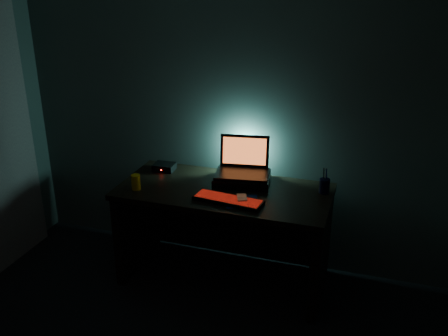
# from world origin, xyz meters

# --- Properties ---
(room) EXTENTS (3.50, 4.00, 2.50)m
(room) POSITION_xyz_m (0.00, 0.00, 1.25)
(room) COLOR black
(room) RESTS_ON ground
(desk) EXTENTS (1.50, 0.70, 0.75)m
(desk) POSITION_xyz_m (0.00, 1.67, 0.49)
(desk) COLOR black
(desk) RESTS_ON ground
(riser) EXTENTS (0.44, 0.36, 0.06)m
(riser) POSITION_xyz_m (0.09, 1.77, 0.78)
(riser) COLOR black
(riser) RESTS_ON desk
(laptop) EXTENTS (0.42, 0.34, 0.26)m
(laptop) POSITION_xyz_m (0.08, 1.82, 0.87)
(laptop) COLOR black
(laptop) RESTS_ON riser
(keyboard) EXTENTS (0.48, 0.20, 0.03)m
(keyboard) POSITION_xyz_m (0.09, 1.43, 0.76)
(keyboard) COLOR black
(keyboard) RESTS_ON desk
(mousepad) EXTENTS (0.28, 0.26, 0.00)m
(mousepad) POSITION_xyz_m (0.18, 1.46, 0.75)
(mousepad) COLOR navy
(mousepad) RESTS_ON desk
(mouse) EXTENTS (0.10, 0.12, 0.03)m
(mouse) POSITION_xyz_m (0.18, 1.46, 0.77)
(mouse) COLOR gray
(mouse) RESTS_ON mousepad
(pen_cup) EXTENTS (0.08, 0.08, 0.10)m
(pen_cup) POSITION_xyz_m (0.68, 1.78, 0.80)
(pen_cup) COLOR black
(pen_cup) RESTS_ON desk
(juice_glass) EXTENTS (0.07, 0.07, 0.11)m
(juice_glass) POSITION_xyz_m (-0.59, 1.43, 0.80)
(juice_glass) COLOR #E9B60C
(juice_glass) RESTS_ON desk
(router) EXTENTS (0.16, 0.13, 0.05)m
(router) POSITION_xyz_m (-0.55, 1.81, 0.78)
(router) COLOR black
(router) RESTS_ON desk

